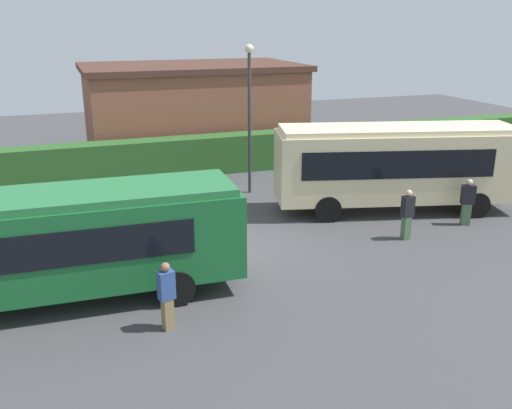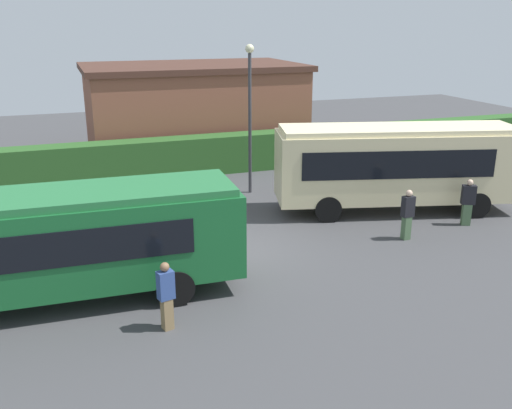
{
  "view_description": "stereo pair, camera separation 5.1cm",
  "coord_description": "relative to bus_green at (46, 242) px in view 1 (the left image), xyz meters",
  "views": [
    {
      "loc": [
        -5.07,
        -16.22,
        7.19
      ],
      "look_at": [
        0.78,
        0.11,
        1.5
      ],
      "focal_mm": 39.59,
      "sensor_mm": 36.0,
      "label": 1
    },
    {
      "loc": [
        -5.02,
        -16.23,
        7.19
      ],
      "look_at": [
        0.78,
        0.11,
        1.5
      ],
      "focal_mm": 39.59,
      "sensor_mm": 36.0,
      "label": 2
    }
  ],
  "objects": [
    {
      "name": "bus_cream",
      "position": [
        12.81,
        3.59,
        0.16
      ],
      "size": [
        9.55,
        4.67,
        3.35
      ],
      "rotation": [
        0.0,
        0.0,
        -0.26
      ],
      "color": "beige",
      "rests_on": "ground_plane"
    },
    {
      "name": "person_left",
      "position": [
        2.64,
        -2.36,
        -0.82
      ],
      "size": [
        0.43,
        0.34,
        1.76
      ],
      "rotation": [
        0.0,
        0.0,
        1.82
      ],
      "color": "olive",
      "rests_on": "ground_plane"
    },
    {
      "name": "bus_green",
      "position": [
        0.0,
        0.0,
        0.0
      ],
      "size": [
        10.32,
        2.82,
        3.03
      ],
      "rotation": [
        0.0,
        0.0,
        -0.04
      ],
      "color": "#19602D",
      "rests_on": "ground_plane"
    },
    {
      "name": "depot_building",
      "position": [
        7.82,
        16.25,
        0.71
      ],
      "size": [
        11.67,
        7.32,
        4.91
      ],
      "color": "brown",
      "rests_on": "ground_plane"
    },
    {
      "name": "ground_plane",
      "position": [
        5.62,
        1.68,
        -1.76
      ],
      "size": [
        64.0,
        64.0,
        0.0
      ],
      "primitive_type": "plane",
      "color": "#424244"
    },
    {
      "name": "hedge_row",
      "position": [
        5.62,
        11.69,
        -0.85
      ],
      "size": [
        44.0,
        1.26,
        1.83
      ],
      "primitive_type": "cube",
      "color": "#2B5A24",
      "rests_on": "ground_plane"
    },
    {
      "name": "person_center",
      "position": [
        11.51,
        0.79,
        -0.82
      ],
      "size": [
        0.42,
        0.28,
        1.76
      ],
      "rotation": [
        0.0,
        0.0,
        1.63
      ],
      "color": "#4C6B47",
      "rests_on": "ground_plane"
    },
    {
      "name": "lamppost",
      "position": [
        8.26,
        7.83,
        2.09
      ],
      "size": [
        0.36,
        0.36,
        6.26
      ],
      "color": "#38383D",
      "rests_on": "ground_plane"
    },
    {
      "name": "person_right",
      "position": [
        14.4,
        1.27,
        -0.85
      ],
      "size": [
        0.55,
        0.44,
        1.73
      ],
      "rotation": [
        0.0,
        0.0,
        4.27
      ],
      "color": "#4C6B47",
      "rests_on": "ground_plane"
    }
  ]
}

